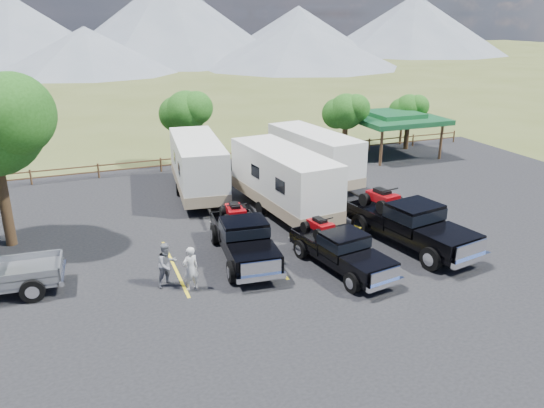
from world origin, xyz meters
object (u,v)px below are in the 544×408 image
object	(u,v)px
rig_left	(243,237)
person_a	(191,269)
trailer_center	(284,181)
trailer_left	(198,167)
pavilion	(393,118)
trailer_right	(314,157)
rig_right	(409,222)
rig_center	(340,249)
person_b	(167,265)

from	to	relation	value
rig_left	person_a	distance (m)	3.39
trailer_center	person_a	bearing A→B (deg)	-141.24
rig_left	trailer_left	distance (m)	8.94
pavilion	person_a	bearing A→B (deg)	-141.11
rig_left	trailer_right	world-z (taller)	trailer_right
rig_left	rig_right	xyz separation A→B (m)	(7.43, -1.41, 0.13)
rig_center	rig_right	xyz separation A→B (m)	(4.02, 0.99, 0.22)
person_a	person_b	world-z (taller)	person_b
person_a	rig_left	bearing A→B (deg)	-159.76
trailer_right	person_a	bearing A→B (deg)	-141.32
person_b	rig_center	bearing A→B (deg)	-33.63
pavilion	trailer_left	xyz separation A→B (m)	(-15.80, -4.23, -1.02)
pavilion	trailer_left	distance (m)	16.39
rig_left	trailer_right	size ratio (longest dim) A/B	0.67
rig_center	rig_right	bearing A→B (deg)	4.41
pavilion	rig_left	world-z (taller)	pavilion
rig_right	trailer_right	bearing A→B (deg)	79.35
rig_right	trailer_left	size ratio (longest dim) A/B	0.75
trailer_left	rig_center	bearing A→B (deg)	-68.05
pavilion	person_a	xyz separation A→B (m)	(-18.76, -15.13, -1.86)
rig_center	person_b	bearing A→B (deg)	161.68
trailer_center	person_b	xyz separation A→B (m)	(-7.19, -5.74, -0.89)
rig_left	rig_center	xyz separation A→B (m)	(3.41, -2.40, -0.10)
pavilion	rig_left	distance (m)	20.79
person_a	person_b	distance (m)	1.01
person_b	trailer_left	bearing A→B (deg)	45.25
trailer_left	person_a	distance (m)	11.33
rig_center	rig_left	bearing A→B (deg)	135.30
trailer_center	trailer_right	world-z (taller)	trailer_center
trailer_center	person_a	distance (m)	9.12
trailer_center	rig_left	bearing A→B (deg)	-135.94
trailer_right	person_b	size ratio (longest dim) A/B	5.23
rig_right	person_a	distance (m)	10.19
pavilion	trailer_left	size ratio (longest dim) A/B	0.65
trailer_left	person_b	bearing A→B (deg)	-103.81
rig_center	trailer_center	world-z (taller)	trailer_center
pavilion	trailer_center	bearing A→B (deg)	-144.72
trailer_center	trailer_right	xyz separation A→B (m)	(3.78, 4.31, -0.09)
person_a	rig_center	bearing A→B (deg)	160.49
rig_left	person_a	size ratio (longest dim) A/B	3.52
pavilion	trailer_right	size ratio (longest dim) A/B	0.67
trailer_left	person_b	size ratio (longest dim) A/B	5.37
rig_left	rig_center	size ratio (longest dim) A/B	1.10
trailer_left	trailer_center	bearing A→B (deg)	-46.14
rig_right	trailer_center	xyz separation A→B (m)	(-3.75, 5.83, 0.67)
trailer_right	rig_center	bearing A→B (deg)	-117.73
person_b	person_a	bearing A→B (deg)	-65.67
trailer_center	trailer_right	size ratio (longest dim) A/B	1.06
trailer_right	person_b	world-z (taller)	trailer_right
pavilion	person_b	bearing A→B (deg)	-143.46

